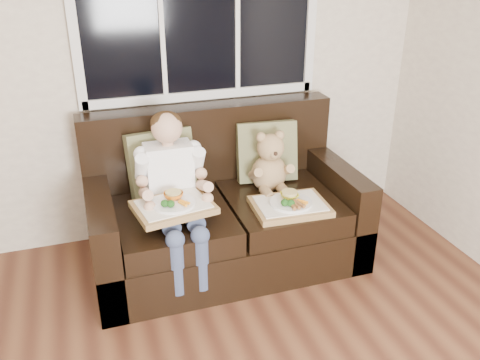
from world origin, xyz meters
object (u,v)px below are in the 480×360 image
object	(u,v)px
loveseat	(223,214)
child	(173,181)
tray_left	(173,205)
tray_right	(290,205)
teddy_bear	(270,166)

from	to	relation	value
loveseat	child	world-z (taller)	child
tray_left	tray_right	world-z (taller)	tray_left
teddy_bear	tray_left	distance (m)	0.74
child	teddy_bear	size ratio (longest dim) A/B	2.20
tray_left	tray_right	xyz separation A→B (m)	(0.71, -0.04, -0.09)
child	teddy_bear	xyz separation A→B (m)	(0.66, 0.11, -0.04)
teddy_bear	tray_left	world-z (taller)	teddy_bear
teddy_bear	tray_left	size ratio (longest dim) A/B	0.87
child	tray_right	bearing A→B (deg)	-15.92
loveseat	tray_right	distance (m)	0.49
loveseat	child	bearing A→B (deg)	-160.21
loveseat	teddy_bear	distance (m)	0.44
teddy_bear	loveseat	bearing A→B (deg)	-179.96
child	tray_right	distance (m)	0.73
loveseat	tray_right	xyz separation A→B (m)	(0.34, -0.32, 0.17)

